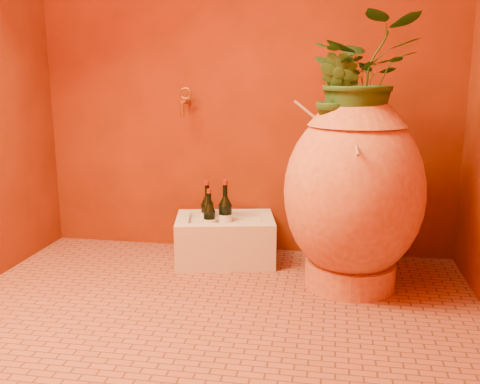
% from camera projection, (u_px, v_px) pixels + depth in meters
% --- Properties ---
extents(floor, '(2.50, 2.50, 0.00)m').
position_uv_depth(floor, '(209.00, 318.00, 2.42)').
color(floor, brown).
rests_on(floor, ground).
extents(wall_back, '(2.50, 0.02, 2.50)m').
position_uv_depth(wall_back, '(246.00, 43.00, 3.10)').
color(wall_back, '#5A1E05').
rests_on(wall_back, ground).
extents(amphora, '(0.92, 0.92, 1.00)m').
position_uv_depth(amphora, '(354.00, 192.00, 2.68)').
color(amphora, '#CC7239').
rests_on(amphora, floor).
extents(stone_basin, '(0.63, 0.49, 0.27)m').
position_uv_depth(stone_basin, '(225.00, 240.00, 3.12)').
color(stone_basin, beige).
rests_on(stone_basin, floor).
extents(wine_bottle_a, '(0.07, 0.07, 0.29)m').
position_uv_depth(wine_bottle_a, '(209.00, 221.00, 3.08)').
color(wine_bottle_a, black).
rests_on(wine_bottle_a, stone_basin).
extents(wine_bottle_b, '(0.08, 0.08, 0.34)m').
position_uv_depth(wine_bottle_b, '(225.00, 217.00, 3.11)').
color(wine_bottle_b, black).
rests_on(wine_bottle_b, stone_basin).
extents(wine_bottle_c, '(0.08, 0.08, 0.32)m').
position_uv_depth(wine_bottle_c, '(207.00, 214.00, 3.19)').
color(wine_bottle_c, black).
rests_on(wine_bottle_c, stone_basin).
extents(wall_tap, '(0.07, 0.15, 0.17)m').
position_uv_depth(wall_tap, '(185.00, 101.00, 3.15)').
color(wall_tap, olive).
rests_on(wall_tap, wall_back).
extents(plant_main, '(0.60, 0.55, 0.57)m').
position_uv_depth(plant_main, '(362.00, 76.00, 2.56)').
color(plant_main, '#1E4518').
rests_on(plant_main, amphora).
extents(plant_side, '(0.29, 0.29, 0.41)m').
position_uv_depth(plant_side, '(338.00, 97.00, 2.53)').
color(plant_side, '#1E4518').
rests_on(plant_side, amphora).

